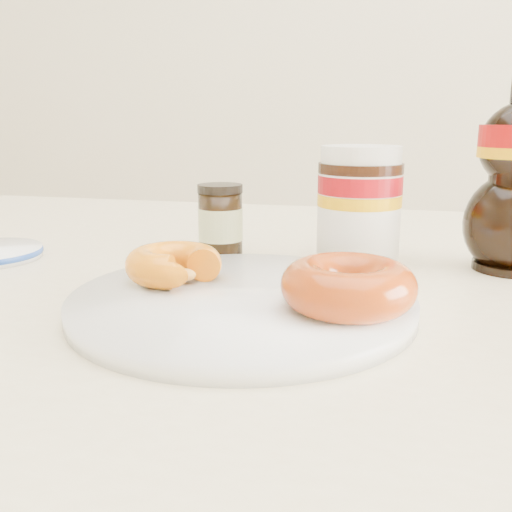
% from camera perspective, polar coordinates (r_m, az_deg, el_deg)
% --- Properties ---
extents(dining_table, '(1.40, 0.90, 0.75)m').
position_cam_1_polar(dining_table, '(0.63, 4.03, -8.66)').
color(dining_table, beige).
rests_on(dining_table, ground).
extents(plate, '(0.29, 0.29, 0.01)m').
position_cam_1_polar(plate, '(0.48, -1.42, -4.55)').
color(plate, white).
rests_on(plate, dining_table).
extents(donut_bitten, '(0.10, 0.10, 0.03)m').
position_cam_1_polar(donut_bitten, '(0.52, -8.22, -0.79)').
color(donut_bitten, orange).
rests_on(donut_bitten, plate).
extents(donut_whole, '(0.13, 0.13, 0.04)m').
position_cam_1_polar(donut_whole, '(0.44, 9.21, -2.93)').
color(donut_whole, '#A7370A').
rests_on(donut_whole, plate).
extents(nutella_jar, '(0.09, 0.09, 0.13)m').
position_cam_1_polar(nutella_jar, '(0.63, 10.29, 5.44)').
color(nutella_jar, white).
rests_on(nutella_jar, dining_table).
extents(dark_jar, '(0.05, 0.05, 0.08)m').
position_cam_1_polar(dark_jar, '(0.66, -3.57, 3.51)').
color(dark_jar, black).
rests_on(dark_jar, dining_table).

